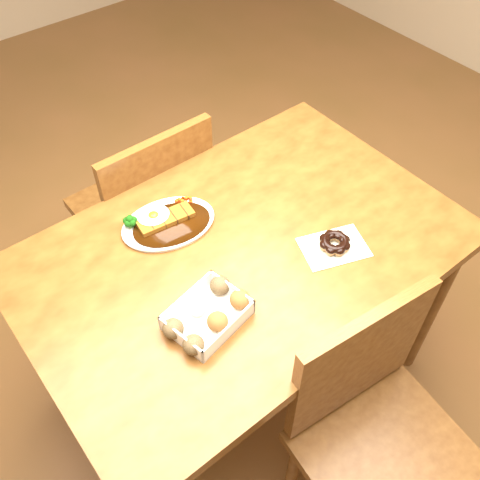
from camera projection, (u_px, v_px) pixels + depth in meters
ground at (242, 376)px, 2.02m from camera, size 6.00×6.00×0.00m
table at (243, 270)px, 1.53m from camera, size 1.20×0.80×0.75m
chair_far at (148, 210)px, 1.93m from camera, size 0.42×0.42×0.87m
chair_near at (377, 433)px, 1.40m from camera, size 0.46×0.46×0.87m
katsu_curry_plate at (166, 222)px, 1.50m from camera, size 0.30×0.24×0.05m
donut_box at (207, 314)px, 1.28m from camera, size 0.23×0.18×0.05m
pon_de_ring at (335, 243)px, 1.45m from camera, size 0.21×0.18×0.03m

